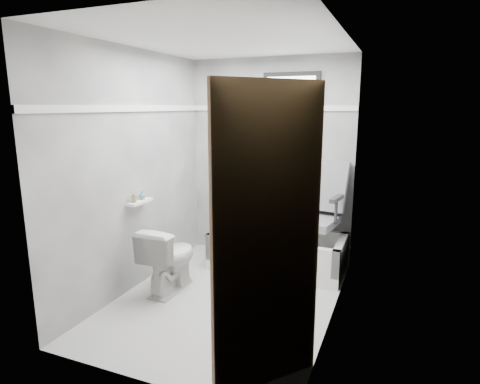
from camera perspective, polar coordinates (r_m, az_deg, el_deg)
The scene contains 19 objects.
floor at distance 4.04m, azimuth -1.93°, elevation -15.00°, with size 2.60×2.60×0.00m, color silver.
ceiling at distance 3.64m, azimuth -2.22°, elevation 20.93°, with size 2.60×2.60×0.00m, color silver.
wall_back at distance 4.86m, azimuth 4.23°, elevation 4.48°, with size 2.00×0.02×2.40m, color slate.
wall_front at distance 2.55m, azimuth -14.09°, elevation -2.79°, with size 2.00×0.02×2.40m, color slate.
wall_left at distance 4.16m, azimuth -14.76°, elevation 2.84°, with size 0.02×2.60×2.40m, color slate.
wall_right at distance 3.38m, azimuth 13.62°, elevation 0.83°, with size 0.02×2.60×2.40m, color slate.
bathtub at distance 4.68m, azimuth 5.34°, elevation -8.32°, with size 1.50×0.70×0.42m, color white, non-canonical shape.
office_chair at distance 4.48m, azimuth 9.95°, elevation -3.02°, with size 0.65×0.65×1.13m, color slate, non-canonical shape.
toilet at distance 4.16m, azimuth -10.00°, elevation -9.28°, with size 0.38×0.69×0.67m, color silver.
door at distance 2.23m, azimuth 7.74°, elevation -10.16°, with size 0.78×0.78×2.00m, color brown, non-canonical shape.
window at distance 4.73m, azimuth 7.30°, elevation 14.18°, with size 0.66×0.04×0.40m, color black, non-canonical shape.
backerboard at distance 4.85m, azimuth 6.93°, elevation -0.39°, with size 1.50×0.02×0.78m, color #4C4C4F.
trim_back at distance 4.80m, azimuth 4.30°, elevation 11.82°, with size 2.00×0.02×0.06m, color white.
trim_left at distance 4.10m, azimuth -15.08°, elevation 11.41°, with size 0.02×2.60×0.06m, color white.
pole at distance 4.61m, azimuth 4.78°, elevation 2.19°, with size 0.02×0.02×1.95m, color white.
shelf at distance 4.15m, azimuth -14.06°, elevation -1.38°, with size 0.10×0.32×0.03m, color white.
soap_bottle_a at distance 4.08m, azimuth -14.88°, elevation -0.71°, with size 0.04×0.04×0.10m, color olive.
soap_bottle_b at distance 4.19m, azimuth -13.73°, elevation -0.40°, with size 0.07×0.07×0.08m, color teal.
faucet at distance 5.02m, azimuth 1.84°, elevation -2.81°, with size 0.26×0.10×0.16m, color silver, non-canonical shape.
Camera 1 is at (1.47, -3.28, 1.84)m, focal length 30.00 mm.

